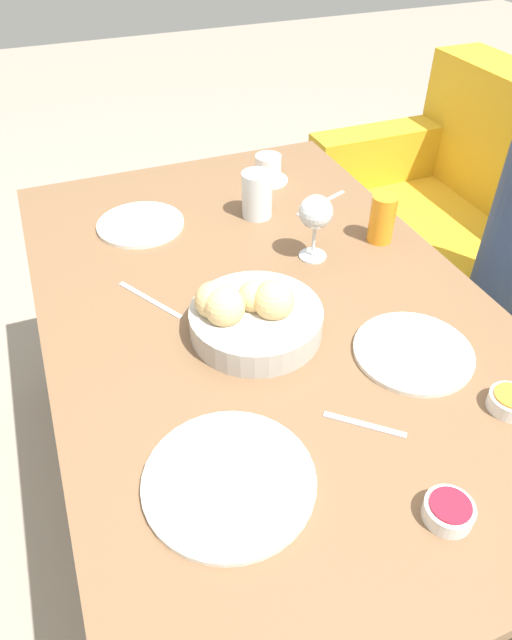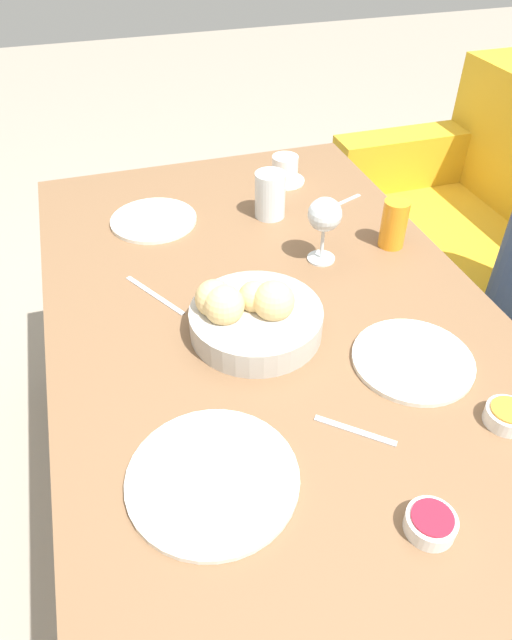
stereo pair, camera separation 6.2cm
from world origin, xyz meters
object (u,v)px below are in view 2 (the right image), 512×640
(knife_silver, at_px, (336,206))
(juice_glass, at_px, (394,224))
(plate_far_center, at_px, (413,360))
(jam_bowl_honey, at_px, (507,416))
(fork_silver, at_px, (155,295))
(plate_near_right, at_px, (213,478))
(coffee_cup, at_px, (285,170))
(water_tumbler, at_px, (270,195))
(plate_near_left, at_px, (154,220))
(bread_basket, at_px, (252,315))
(wine_glass, at_px, (325,217))
(jam_bowl_berry, at_px, (431,523))
(spoon_coffee, at_px, (355,431))

(knife_silver, bearing_deg, juice_glass, 13.42)
(plate_far_center, height_order, jam_bowl_honey, jam_bowl_honey)
(plate_far_center, xyz_separation_m, juice_glass, (-0.37, 0.15, 0.05))
(jam_bowl_honey, relative_size, fork_silver, 0.43)
(knife_silver, bearing_deg, plate_near_right, -35.50)
(plate_near_right, distance_m, coffee_cup, 0.99)
(plate_near_right, xyz_separation_m, water_tumbler, (-0.73, 0.33, 0.05))
(water_tumbler, bearing_deg, plate_near_left, -101.19)
(plate_near_left, xyz_separation_m, coffee_cup, (-0.11, 0.39, 0.03))
(coffee_cup, height_order, knife_silver, coffee_cup)
(bread_basket, relative_size, wine_glass, 1.66)
(plate_near_left, relative_size, knife_silver, 1.23)
(jam_bowl_berry, bearing_deg, juice_glass, 156.65)
(plate_far_center, height_order, wine_glass, wine_glass)
(bread_basket, xyz_separation_m, knife_silver, (-0.41, 0.36, -0.04))
(plate_far_center, height_order, juice_glass, juice_glass)
(bread_basket, bearing_deg, water_tumbler, 157.13)
(coffee_cup, height_order, spoon_coffee, coffee_cup)
(juice_glass, height_order, water_tumbler, water_tumbler)
(plate_far_center, bearing_deg, water_tumbler, -171.79)
(plate_far_center, height_order, water_tumbler, water_tumbler)
(juice_glass, bearing_deg, knife_silver, -166.58)
(juice_glass, xyz_separation_m, water_tumbler, (-0.22, -0.23, 0.00))
(juice_glass, height_order, spoon_coffee, juice_glass)
(wine_glass, xyz_separation_m, jam_bowl_honey, (0.54, 0.11, -0.10))
(spoon_coffee, bearing_deg, plate_far_center, 124.23)
(juice_glass, height_order, coffee_cup, juice_glass)
(plate_far_center, distance_m, jam_bowl_honey, 0.19)
(plate_far_center, relative_size, jam_bowl_honey, 3.10)
(bread_basket, bearing_deg, juice_glass, 116.13)
(bread_basket, height_order, plate_far_center, bread_basket)
(plate_near_right, distance_m, spoon_coffee, 0.25)
(plate_near_left, distance_m, plate_far_center, 0.75)
(jam_bowl_berry, height_order, jam_bowl_honey, same)
(jam_bowl_honey, bearing_deg, knife_silver, 178.47)
(plate_near_right, height_order, water_tumbler, water_tumbler)
(plate_far_center, relative_size, fork_silver, 1.35)
(plate_near_right, bearing_deg, jam_bowl_berry, 58.26)
(wine_glass, xyz_separation_m, jam_bowl_berry, (0.67, -0.11, -0.10))
(juice_glass, xyz_separation_m, jam_bowl_honey, (0.54, -0.07, -0.04))
(coffee_cup, relative_size, jam_bowl_honey, 1.55)
(fork_silver, xyz_separation_m, spoon_coffee, (0.46, 0.25, 0.00))
(plate_near_left, bearing_deg, water_tumbler, 78.81)
(plate_far_center, xyz_separation_m, knife_silver, (-0.58, 0.10, -0.00))
(jam_bowl_berry, bearing_deg, fork_silver, -156.68)
(fork_silver, xyz_separation_m, knife_silver, (-0.24, 0.52, 0.00))
(knife_silver, height_order, spoon_coffee, same)
(coffee_cup, bearing_deg, fork_silver, -46.88)
(bread_basket, height_order, knife_silver, bread_basket)
(bread_basket, distance_m, wine_glass, 0.31)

